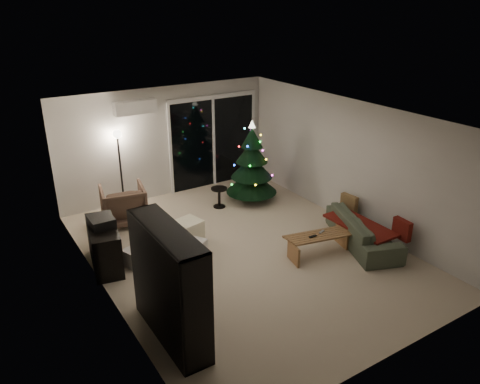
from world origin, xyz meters
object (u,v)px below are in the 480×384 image
object	(u,v)px
armchair	(124,205)
christmas_tree	(252,162)
sofa	(363,230)
coffee_table	(319,244)
bookshelf	(155,289)
media_cabinet	(104,245)

from	to	relation	value
armchair	christmas_tree	bearing A→B (deg)	-177.52
sofa	coffee_table	distance (m)	0.97
bookshelf	sofa	size ratio (longest dim) A/B	0.85
media_cabinet	sofa	distance (m)	4.67
christmas_tree	sofa	bearing A→B (deg)	-77.13
bookshelf	coffee_table	distance (m)	3.46
bookshelf	coffee_table	size ratio (longest dim) A/B	1.35
sofa	christmas_tree	distance (m)	2.94
armchair	sofa	bearing A→B (deg)	148.26
sofa	coffee_table	bearing A→B (deg)	102.62
media_cabinet	armchair	distance (m)	1.64
media_cabinet	armchair	size ratio (longest dim) A/B	1.38
sofa	christmas_tree	xyz separation A→B (m)	(-0.64, 2.79, 0.65)
media_cabinet	armchair	xyz separation A→B (m)	(0.84, 1.41, 0.02)
armchair	coffee_table	xyz separation A→B (m)	(2.50, -3.08, -0.21)
armchair	coffee_table	distance (m)	3.98
media_cabinet	sofa	size ratio (longest dim) A/B	0.63
bookshelf	armchair	size ratio (longest dim) A/B	1.86
coffee_table	bookshelf	bearing A→B (deg)	-157.50
media_cabinet	coffee_table	bearing A→B (deg)	-16.37
armchair	christmas_tree	size ratio (longest dim) A/B	0.47
christmas_tree	coffee_table	bearing A→B (deg)	-96.82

